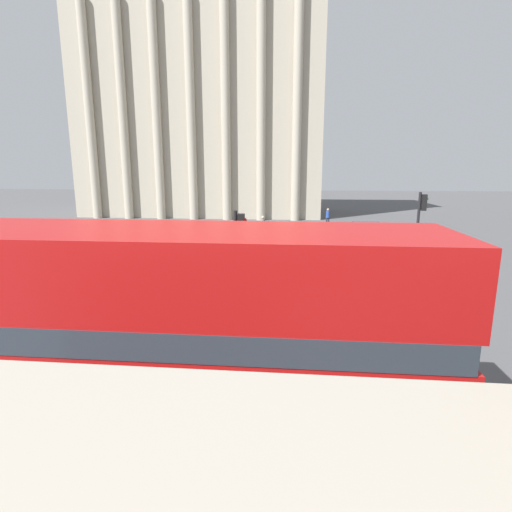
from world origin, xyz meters
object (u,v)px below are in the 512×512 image
double_decker_bus (143,328)px  pedestrian_grey (263,226)px  plaza_building_left (205,99)px  pedestrian_blue (328,216)px  traffic_light_near (238,252)px  pedestrian_red (460,265)px  car_white (369,231)px  traffic_light_mid (419,225)px  pedestrian_black (304,246)px

double_decker_bus → pedestrian_grey: double_decker_bus is taller
plaza_building_left → pedestrian_blue: plaza_building_left is taller
traffic_light_near → pedestrian_red: 10.74m
car_white → pedestrian_grey: (-7.60, -0.65, 0.35)m
traffic_light_near → traffic_light_mid: bearing=38.7°
double_decker_bus → pedestrian_black: bearing=75.7°
traffic_light_near → pedestrian_black: (2.28, 8.91, -1.43)m
pedestrian_red → pedestrian_grey: 14.21m
pedestrian_red → plaza_building_left: bearing=-30.1°
double_decker_bus → pedestrian_black: double_decker_bus is taller
traffic_light_near → car_white: size_ratio=0.90×
traffic_light_mid → car_white: size_ratio=0.97×
traffic_light_mid → pedestrian_red: bearing=-4.8°
car_white → pedestrian_black: size_ratio=2.35×
pedestrian_red → pedestrian_blue: (-4.26, 18.53, 0.01)m
traffic_light_near → pedestrian_blue: size_ratio=2.31×
double_decker_bus → pedestrian_red: (9.91, 11.39, -1.32)m
double_decker_bus → pedestrian_blue: (5.65, 29.92, -1.31)m
pedestrian_black → pedestrian_grey: (-2.76, 7.27, 0.01)m
plaza_building_left → traffic_light_near: bearing=-76.2°
traffic_light_mid → pedestrian_red: 2.51m
car_white → plaza_building_left: bearing=48.9°
traffic_light_near → pedestrian_grey: traffic_light_near is taller
pedestrian_red → pedestrian_black: bearing=3.0°
traffic_light_near → pedestrian_blue: 24.66m
plaza_building_left → pedestrian_red: bearing=-59.1°
double_decker_bus → car_white: (8.01, 22.60, -1.55)m
plaza_building_left → pedestrian_black: plaza_building_left is taller
plaza_building_left → pedestrian_black: size_ratio=14.93×
car_white → pedestrian_black: pedestrian_black is taller
pedestrian_grey → traffic_light_mid: bearing=-46.0°
pedestrian_black → pedestrian_red: pedestrian_black is taller
double_decker_bus → traffic_light_near: bearing=79.1°
pedestrian_black → pedestrian_red: bearing=176.0°
double_decker_bus → traffic_light_mid: traffic_light_mid is taller
plaza_building_left → pedestrian_blue: 21.04m
traffic_light_near → plaza_building_left: bearing=103.8°
plaza_building_left → pedestrian_grey: size_ratio=14.80×
pedestrian_black → pedestrian_red: 7.51m
car_white → pedestrian_red: (1.91, -11.21, 0.23)m
pedestrian_blue → traffic_light_mid: bearing=-13.1°
plaza_building_left → pedestrian_blue: bearing=-39.3°
plaza_building_left → car_white: 27.04m
car_white → pedestrian_grey: 7.64m
car_white → pedestrian_grey: bearing=103.1°
traffic_light_mid → pedestrian_black: 6.07m
double_decker_bus → car_white: bearing=68.3°
traffic_light_mid → car_white: (-0.09, 11.06, -1.95)m
pedestrian_grey → traffic_light_near: bearing=-80.7°
pedestrian_black → traffic_light_near: bearing=97.6°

